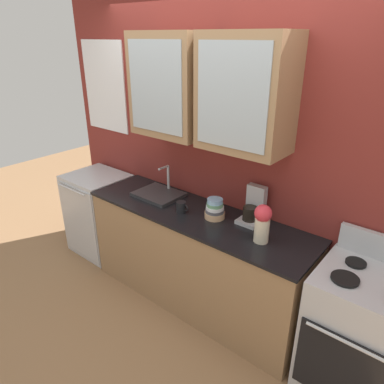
% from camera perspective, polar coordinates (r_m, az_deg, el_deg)
% --- Properties ---
extents(ground_plane, '(10.00, 10.00, 0.00)m').
position_cam_1_polar(ground_plane, '(3.44, 0.48, -16.76)').
color(ground_plane, '#936B47').
extents(back_wall_unit, '(3.68, 0.47, 2.62)m').
position_cam_1_polar(back_wall_unit, '(2.94, 3.97, 8.61)').
color(back_wall_unit, maroon).
rests_on(back_wall_unit, ground_plane).
extents(counter, '(2.06, 0.60, 0.89)m').
position_cam_1_polar(counter, '(3.17, 0.51, -10.62)').
color(counter, '#93704C').
rests_on(counter, ground_plane).
extents(stove_range, '(0.67, 0.61, 1.07)m').
position_cam_1_polar(stove_range, '(2.72, 25.68, -20.19)').
color(stove_range, silver).
rests_on(stove_range, ground_plane).
extents(sink_faucet, '(0.42, 0.33, 0.26)m').
position_cam_1_polar(sink_faucet, '(3.26, -5.35, -0.24)').
color(sink_faucet, '#2D2D30').
rests_on(sink_faucet, counter).
extents(bowl_stack, '(0.16, 0.16, 0.17)m').
position_cam_1_polar(bowl_stack, '(2.84, 3.70, -2.81)').
color(bowl_stack, '#E0AD7F').
rests_on(bowl_stack, counter).
extents(vase, '(0.12, 0.12, 0.29)m').
position_cam_1_polar(vase, '(2.53, 11.27, -4.78)').
color(vase, beige).
rests_on(vase, counter).
extents(cup_near_sink, '(0.12, 0.08, 0.09)m').
position_cam_1_polar(cup_near_sink, '(2.94, -1.73, -2.43)').
color(cup_near_sink, black).
rests_on(cup_near_sink, counter).
extents(dishwasher, '(0.60, 0.58, 0.89)m').
position_cam_1_polar(dishwasher, '(4.03, -14.66, -3.35)').
color(dishwasher, silver).
rests_on(dishwasher, ground_plane).
extents(coffee_maker, '(0.17, 0.20, 0.29)m').
position_cam_1_polar(coffee_maker, '(2.81, 9.83, -2.66)').
color(coffee_maker, '#B7B7BC').
rests_on(coffee_maker, counter).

